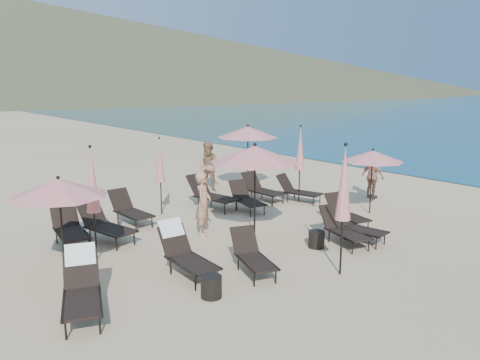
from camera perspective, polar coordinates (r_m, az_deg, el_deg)
ground at (r=12.06m, az=9.70°, el=-7.85°), size 800.00×800.00×0.00m
volcanic_headland at (r=321.13m, az=-24.30°, el=14.48°), size 690.00×690.00×55.00m
lounger_0 at (r=8.85m, az=-18.76°, el=-12.08°), size 1.15×1.81×1.07m
lounger_1 at (r=10.08m, az=-6.80°, el=-8.62°), size 0.68×1.72×1.06m
lounger_2 at (r=10.12m, az=1.50°, el=-9.09°), size 0.99×1.60×0.86m
lounger_3 at (r=12.15m, az=12.43°, el=-5.74°), size 0.94×1.64×0.89m
lounger_4 at (r=12.45m, az=13.78°, el=-5.39°), size 0.87×1.63×0.89m
lounger_5 at (r=13.71m, az=12.75°, el=-3.85°), size 0.87×1.58×0.86m
lounger_6 at (r=12.54m, az=-20.11°, el=-5.39°), size 0.87×1.81×1.00m
lounger_7 at (r=12.53m, az=-16.17°, el=-5.16°), size 1.05×1.85×1.00m
lounger_8 at (r=13.92m, az=-13.31°, el=-3.48°), size 0.75×1.68×0.94m
lounger_9 at (r=15.27m, az=-3.56°, el=-1.67°), size 1.05×1.94×1.05m
lounger_10 at (r=14.98m, az=0.75°, el=-2.19°), size 0.86×1.64×0.90m
lounger_11 at (r=16.25m, az=7.03°, el=-1.18°), size 1.02×1.68×0.91m
lounger_12 at (r=16.25m, az=2.67°, el=-1.02°), size 0.73×1.69×0.95m
umbrella_open_0 at (r=10.19m, az=-21.23°, el=-0.89°), size 2.01×2.01×2.16m
umbrella_open_1 at (r=11.91m, az=1.84°, el=3.16°), size 2.35×2.35×2.53m
umbrella_open_2 at (r=15.00m, az=15.87°, el=2.82°), size 1.91×1.91×2.05m
umbrella_open_3 at (r=17.74m, az=0.97°, el=5.86°), size 2.34×2.34×2.52m
umbrella_closed_0 at (r=9.82m, az=12.56°, el=-0.50°), size 0.33×0.33×2.82m
umbrella_closed_1 at (r=15.96m, az=7.34°, el=3.80°), size 0.31×0.31×2.66m
umbrella_closed_2 at (r=10.93m, az=-17.59°, el=-0.12°), size 0.31×0.31×2.67m
umbrella_closed_3 at (r=14.52m, az=-9.74°, el=2.31°), size 0.28×0.28×2.42m
side_table_0 at (r=9.09m, az=-3.52°, el=-12.85°), size 0.41×0.41×0.42m
side_table_1 at (r=11.83m, az=9.30°, el=-7.14°), size 0.40×0.40×0.42m
beachgoer_a at (r=12.51m, az=-4.49°, el=-2.92°), size 0.74×0.72×1.71m
beachgoer_b at (r=17.76m, az=-3.77°, el=1.67°), size 1.12×1.16×1.88m
beachgoer_c at (r=17.22m, az=15.88°, el=0.39°), size 0.40×0.92×1.56m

